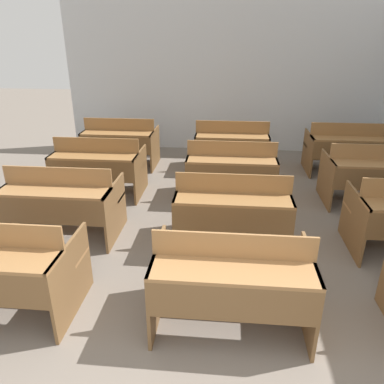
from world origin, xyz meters
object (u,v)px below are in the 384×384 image
at_px(bench_back_left, 121,142).
at_px(bench_second_left, 62,201).
at_px(bench_third_left, 99,166).
at_px(bench_back_center, 232,145).
at_px(bench_third_right, 373,174).
at_px(bench_second_center, 232,209).
at_px(bench_front_center, 232,279).
at_px(wastepaper_bin, 373,152).
at_px(bench_back_right, 346,148).
at_px(bench_third_center, 231,170).

bearing_deg(bench_back_left, bench_second_left, -89.74).
relative_size(bench_third_left, bench_back_center, 1.00).
distance_m(bench_third_right, bench_back_left, 4.16).
distance_m(bench_second_center, bench_third_right, 2.37).
relative_size(bench_front_center, bench_back_center, 1.00).
bearing_deg(bench_back_center, wastepaper_bin, 14.58).
bearing_deg(bench_back_right, bench_third_right, -89.43).
bearing_deg(wastepaper_bin, bench_back_center, -165.42).
xyz_separation_m(bench_second_center, wastepaper_bin, (2.68, 3.29, -0.27)).
height_order(bench_back_left, wastepaper_bin, bench_back_left).
height_order(bench_third_center, bench_back_right, same).
bearing_deg(bench_back_left, bench_back_right, 0.06).
relative_size(bench_third_left, bench_third_center, 1.00).
bearing_deg(bench_back_left, bench_front_center, -63.05).
bearing_deg(bench_third_right, bench_third_left, -179.59).
relative_size(bench_third_left, bench_back_left, 1.00).
relative_size(bench_second_left, bench_back_center, 1.00).
height_order(bench_third_left, bench_third_right, same).
distance_m(bench_third_right, bench_back_center, 2.33).
relative_size(bench_front_center, bench_third_center, 1.00).
xyz_separation_m(bench_back_center, bench_back_right, (1.95, 0.03, 0.00)).
height_order(bench_front_center, bench_back_right, same).
bearing_deg(bench_third_left, bench_back_center, 33.35).
bearing_deg(bench_back_left, bench_third_center, -33.47).
height_order(bench_third_center, wastepaper_bin, bench_third_center).
height_order(bench_third_right, bench_back_left, same).
distance_m(bench_third_left, bench_third_right, 3.93).
relative_size(bench_front_center, bench_third_left, 1.00).
distance_m(bench_back_left, bench_back_center, 1.99).
bearing_deg(wastepaper_bin, bench_second_left, -145.02).
xyz_separation_m(bench_front_center, bench_second_left, (-1.97, 1.32, 0.00)).
height_order(bench_second_center, bench_back_left, same).
bearing_deg(bench_front_center, bench_third_right, 52.98).
bearing_deg(bench_back_center, bench_third_center, -90.47).
bearing_deg(bench_back_left, bench_third_right, -18.06).
xyz_separation_m(bench_back_left, wastepaper_bin, (4.67, 0.67, -0.27)).
bearing_deg(wastepaper_bin, bench_back_right, -137.51).
distance_m(bench_second_center, bench_back_center, 2.59).
height_order(bench_second_center, bench_third_right, same).
xyz_separation_m(bench_third_left, bench_back_left, (-0.03, 1.32, 0.00)).
relative_size(bench_front_center, bench_second_left, 1.00).
xyz_separation_m(bench_third_right, wastepaper_bin, (0.72, 1.96, -0.27)).
xyz_separation_m(bench_front_center, bench_back_right, (1.96, 3.91, 0.00)).
bearing_deg(bench_third_center, bench_back_center, 89.53).
height_order(bench_second_center, wastepaper_bin, bench_second_center).
bearing_deg(bench_front_center, bench_second_left, 146.31).
distance_m(bench_front_center, bench_third_center, 2.59).
xyz_separation_m(bench_second_left, wastepaper_bin, (4.66, 3.26, -0.27)).
distance_m(bench_third_left, bench_back_right, 4.13).
relative_size(bench_second_left, bench_third_center, 1.00).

